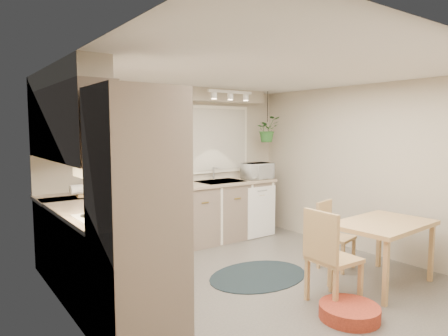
{
  "coord_description": "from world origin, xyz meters",
  "views": [
    {
      "loc": [
        -2.96,
        -3.32,
        1.78
      ],
      "look_at": [
        -0.15,
        0.55,
        1.3
      ],
      "focal_mm": 32.0,
      "sensor_mm": 36.0,
      "label": 1
    }
  ],
  "objects_px": {
    "dining_table": "(382,253)",
    "pet_bed": "(349,312)",
    "braided_rug": "(258,276)",
    "chair_back": "(337,235)",
    "chair_left": "(334,256)",
    "microwave": "(257,169)"
  },
  "relations": [
    {
      "from": "chair_back",
      "to": "microwave",
      "type": "height_order",
      "value": "microwave"
    },
    {
      "from": "braided_rug",
      "to": "dining_table",
      "type": "bearing_deg",
      "value": -45.85
    },
    {
      "from": "braided_rug",
      "to": "pet_bed",
      "type": "distance_m",
      "value": 1.33
    },
    {
      "from": "chair_left",
      "to": "pet_bed",
      "type": "distance_m",
      "value": 0.56
    },
    {
      "from": "braided_rug",
      "to": "microwave",
      "type": "height_order",
      "value": "microwave"
    },
    {
      "from": "dining_table",
      "to": "chair_left",
      "type": "height_order",
      "value": "chair_left"
    },
    {
      "from": "dining_table",
      "to": "chair_back",
      "type": "xyz_separation_m",
      "value": [
        0.01,
        0.65,
        0.06
      ]
    },
    {
      "from": "chair_left",
      "to": "chair_back",
      "type": "bearing_deg",
      "value": 128.94
    },
    {
      "from": "dining_table",
      "to": "microwave",
      "type": "bearing_deg",
      "value": 83.86
    },
    {
      "from": "dining_table",
      "to": "chair_left",
      "type": "xyz_separation_m",
      "value": [
        -0.84,
        0.01,
        0.12
      ]
    },
    {
      "from": "dining_table",
      "to": "pet_bed",
      "type": "relative_size",
      "value": 2.05
    },
    {
      "from": "pet_bed",
      "to": "microwave",
      "type": "xyz_separation_m",
      "value": [
        1.28,
        2.81,
        1.04
      ]
    },
    {
      "from": "chair_left",
      "to": "chair_back",
      "type": "relative_size",
      "value": 1.15
    },
    {
      "from": "dining_table",
      "to": "braided_rug",
      "type": "height_order",
      "value": "dining_table"
    },
    {
      "from": "dining_table",
      "to": "microwave",
      "type": "relative_size",
      "value": 2.39
    },
    {
      "from": "pet_bed",
      "to": "braided_rug",
      "type": "bearing_deg",
      "value": 88.87
    },
    {
      "from": "chair_left",
      "to": "pet_bed",
      "type": "bearing_deg",
      "value": -25.5
    },
    {
      "from": "microwave",
      "to": "pet_bed",
      "type": "bearing_deg",
      "value": -113.6
    },
    {
      "from": "chair_back",
      "to": "braided_rug",
      "type": "xyz_separation_m",
      "value": [
        -0.99,
        0.37,
        -0.42
      ]
    },
    {
      "from": "dining_table",
      "to": "chair_left",
      "type": "bearing_deg",
      "value": 179.32
    },
    {
      "from": "chair_back",
      "to": "pet_bed",
      "type": "height_order",
      "value": "chair_back"
    },
    {
      "from": "dining_table",
      "to": "chair_left",
      "type": "distance_m",
      "value": 0.85
    }
  ]
}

